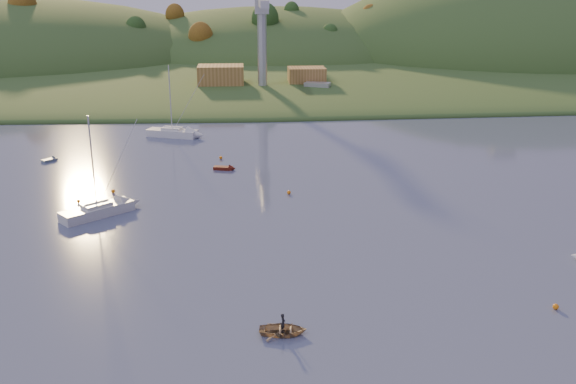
{
  "coord_description": "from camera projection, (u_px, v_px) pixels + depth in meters",
  "views": [
    {
      "loc": [
        -3.56,
        -34.04,
        26.13
      ],
      "look_at": [
        1.6,
        34.19,
        3.77
      ],
      "focal_mm": 40.0,
      "sensor_mm": 36.0,
      "label": 1
    }
  ],
  "objects": [
    {
      "name": "canoe",
      "position": [
        283.0,
        330.0,
        49.95
      ],
      "size": [
        3.92,
        2.96,
        0.77
      ],
      "primitive_type": "imported",
      "rotation": [
        0.0,
        0.0,
        1.48
      ],
      "color": "#A08158",
      "rests_on": "ground"
    },
    {
      "name": "sailboat_near",
      "position": [
        97.0,
        210.0,
        75.25
      ],
      "size": [
        8.27,
        7.52,
        11.96
      ],
      "rotation": [
        0.0,
        0.0,
        0.7
      ],
      "color": "silver",
      "rests_on": "ground"
    },
    {
      "name": "shed_east",
      "position": [
        307.0,
        76.0,
        157.73
      ],
      "size": [
        9.0,
        7.0,
        4.0
      ],
      "primitive_type": "cube",
      "color": "olive",
      "rests_on": "wharf"
    },
    {
      "name": "buoy_4",
      "position": [
        113.0,
        191.0,
        83.69
      ],
      "size": [
        0.5,
        0.5,
        0.5
      ],
      "primitive_type": "sphere",
      "color": "orange",
      "rests_on": "ground"
    },
    {
      "name": "buoy_0",
      "position": [
        556.0,
        307.0,
        53.83
      ],
      "size": [
        0.5,
        0.5,
        0.5
      ],
      "primitive_type": "sphere",
      "color": "orange",
      "rests_on": "ground"
    },
    {
      "name": "buoy_3",
      "position": [
        221.0,
        158.0,
        99.77
      ],
      "size": [
        0.5,
        0.5,
        0.5
      ],
      "primitive_type": "sphere",
      "color": "orange",
      "rests_on": "ground"
    },
    {
      "name": "grey_dinghy",
      "position": [
        52.0,
        159.0,
        98.91
      ],
      "size": [
        2.5,
        2.74,
        1.01
      ],
      "rotation": [
        0.0,
        0.0,
        0.89
      ],
      "color": "slate",
      "rests_on": "ground"
    },
    {
      "name": "red_tender",
      "position": [
        227.0,
        168.0,
        94.1
      ],
      "size": [
        3.42,
        1.78,
        1.11
      ],
      "rotation": [
        0.0,
        0.0,
        -0.21
      ],
      "color": "#52150B",
      "rests_on": "ground"
    },
    {
      "name": "work_vessel",
      "position": [
        317.0,
        92.0,
        153.16
      ],
      "size": [
        14.8,
        9.58,
        3.59
      ],
      "rotation": [
        0.0,
        0.0,
        -0.36
      ],
      "color": "slate",
      "rests_on": "ground"
    },
    {
      "name": "hillside_trees",
      "position": [
        250.0,
        64.0,
        215.98
      ],
      "size": [
        280.0,
        50.0,
        32.0
      ],
      "primitive_type": null,
      "color": "#21481A",
      "rests_on": "ground"
    },
    {
      "name": "hill_center",
      "position": [
        275.0,
        56.0,
        240.4
      ],
      "size": [
        140.0,
        120.0,
        36.0
      ],
      "primitive_type": "ellipsoid",
      "color": "#2D461C",
      "rests_on": "ground"
    },
    {
      "name": "wharf",
      "position": [
        275.0,
        90.0,
        156.26
      ],
      "size": [
        42.0,
        16.0,
        2.4
      ],
      "primitive_type": "cube",
      "color": "slate",
      "rests_on": "ground"
    },
    {
      "name": "dock_crane",
      "position": [
        262.0,
        24.0,
        147.66
      ],
      "size": [
        3.2,
        28.0,
        20.3
      ],
      "color": "#B7B7BC",
      "rests_on": "wharf"
    },
    {
      "name": "sailboat_far",
      "position": [
        172.0,
        132.0,
        114.19
      ],
      "size": [
        9.48,
        5.63,
        12.61
      ],
      "rotation": [
        0.0,
        0.0,
        -0.34
      ],
      "color": "silver",
      "rests_on": "ground"
    },
    {
      "name": "paddler",
      "position": [
        283.0,
        326.0,
        49.83
      ],
      "size": [
        0.41,
        0.59,
        1.53
      ],
      "primitive_type": "imported",
      "rotation": [
        0.0,
        0.0,
        1.48
      ],
      "color": "black",
      "rests_on": "ground"
    },
    {
      "name": "shed_west",
      "position": [
        221.0,
        75.0,
        155.15
      ],
      "size": [
        11.0,
        8.0,
        4.8
      ],
      "primitive_type": "cube",
      "color": "olive",
      "rests_on": "wharf"
    },
    {
      "name": "buoy_2",
      "position": [
        78.0,
        201.0,
        79.79
      ],
      "size": [
        0.5,
        0.5,
        0.5
      ],
      "primitive_type": "sphere",
      "color": "orange",
      "rests_on": "ground"
    },
    {
      "name": "far_shore",
      "position": [
        247.0,
        51.0,
        258.64
      ],
      "size": [
        620.0,
        220.0,
        1.5
      ],
      "primitive_type": "cube",
      "color": "#2D461C",
      "rests_on": "ground"
    },
    {
      "name": "shore_slope",
      "position": [
        251.0,
        72.0,
        197.03
      ],
      "size": [
        640.0,
        150.0,
        7.0
      ],
      "primitive_type": "ellipsoid",
      "color": "#2D461C",
      "rests_on": "ground"
    },
    {
      "name": "hill_right",
      "position": [
        511.0,
        59.0,
        232.28
      ],
      "size": [
        150.0,
        130.0,
        60.0
      ],
      "primitive_type": "ellipsoid",
      "color": "#2D461C",
      "rests_on": "ground"
    },
    {
      "name": "buoy_1",
      "position": [
        289.0,
        192.0,
        83.18
      ],
      "size": [
        0.5,
        0.5,
        0.5
      ],
      "primitive_type": "sphere",
      "color": "orange",
      "rests_on": "ground"
    }
  ]
}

